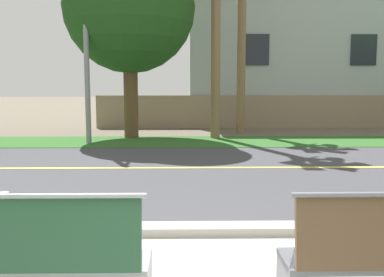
{
  "coord_description": "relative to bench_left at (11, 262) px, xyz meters",
  "views": [
    {
      "loc": [
        -0.24,
        -2.52,
        1.73
      ],
      "look_at": [
        -0.13,
        3.54,
        1.0
      ],
      "focal_mm": 39.76,
      "sensor_mm": 36.0,
      "label": 1
    }
  ],
  "objects": [
    {
      "name": "ground_plane",
      "position": [
        1.51,
        7.53,
        -0.46
      ],
      "size": [
        140.0,
        140.0,
        0.0
      ],
      "primitive_type": "plane",
      "color": "#665B4C"
    },
    {
      "name": "curb_edge",
      "position": [
        1.51,
        1.88,
        -0.41
      ],
      "size": [
        44.0,
        0.3,
        0.11
      ],
      "primitive_type": "cube",
      "color": "#ADA89E",
      "rests_on": "ground_plane"
    },
    {
      "name": "street_asphalt",
      "position": [
        1.51,
        6.03,
        -0.46
      ],
      "size": [
        52.0,
        8.0,
        0.01
      ],
      "primitive_type": "cube",
      "color": "#424247",
      "rests_on": "ground_plane"
    },
    {
      "name": "road_centre_line",
      "position": [
        1.51,
        6.03,
        -0.45
      ],
      "size": [
        48.0,
        0.14,
        0.01
      ],
      "primitive_type": "cube",
      "color": "#E0CC4C",
      "rests_on": "ground_plane"
    },
    {
      "name": "far_verge_grass",
      "position": [
        1.51,
        10.53,
        -0.46
      ],
      "size": [
        48.0,
        2.8,
        0.02
      ],
      "primitive_type": "cube",
      "color": "#2D6026",
      "rests_on": "ground_plane"
    },
    {
      "name": "bench_left",
      "position": [
        0.0,
        0.0,
        0.0
      ],
      "size": [
        2.01,
        0.48,
        1.01
      ],
      "color": "#9EA0A8",
      "rests_on": "ground_plane"
    },
    {
      "name": "streetlamp",
      "position": [
        -1.71,
        10.34,
        3.47
      ],
      "size": [
        0.24,
        2.1,
        6.86
      ],
      "color": "gray",
      "rests_on": "ground_plane"
    },
    {
      "name": "garden_wall",
      "position": [
        4.0,
        15.27,
        0.24
      ],
      "size": [
        13.0,
        0.36,
        1.4
      ],
      "primitive_type": "cube",
      "color": "gray",
      "rests_on": "ground_plane"
    },
    {
      "name": "house_across_street",
      "position": [
        6.59,
        18.47,
        2.9
      ],
      "size": [
        11.0,
        6.91,
        6.64
      ],
      "color": "#A3ADB2",
      "rests_on": "ground_plane"
    }
  ]
}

